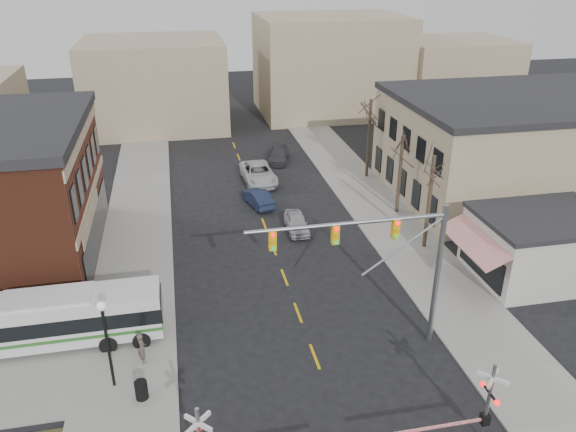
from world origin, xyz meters
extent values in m
plane|color=black|center=(0.00, 0.00, 0.00)|extent=(160.00, 160.00, 0.00)
cube|color=gray|center=(-9.50, 20.00, 0.06)|extent=(5.00, 60.00, 0.12)
cube|color=gray|center=(9.50, 20.00, 0.06)|extent=(5.00, 60.00, 0.12)
cube|color=tan|center=(-11.95, 16.00, 4.30)|extent=(0.10, 15.00, 0.50)
cube|color=tan|center=(-11.95, 16.00, 8.40)|extent=(0.10, 15.00, 0.70)
cube|color=black|center=(-11.95, 16.00, 1.80)|extent=(0.08, 13.00, 2.60)
cube|color=tan|center=(22.00, 20.00, 4.00)|extent=(20.00, 15.00, 8.00)
cube|color=#262628|center=(22.00, 20.00, 8.25)|extent=(20.30, 15.30, 0.50)
cube|color=beige|center=(16.00, 7.00, 2.00)|extent=(8.00, 6.00, 4.00)
cube|color=#262628|center=(16.00, 7.00, 4.15)|extent=(8.20, 6.20, 0.30)
cube|color=red|center=(11.20, 7.00, 3.00)|extent=(1.68, 6.00, 0.87)
cylinder|color=#382B21|center=(10.50, 12.00, 3.50)|extent=(0.28, 0.28, 6.75)
cylinder|color=#382B21|center=(10.80, 18.00, 3.27)|extent=(0.28, 0.28, 6.30)
cylinder|color=#382B21|center=(11.00, 26.00, 3.72)|extent=(0.28, 0.28, 7.20)
cube|color=silver|center=(-13.30, 5.73, 1.69)|extent=(11.32, 2.51, 2.47)
cube|color=black|center=(-13.30, 5.73, 1.84)|extent=(11.36, 2.55, 0.85)
cube|color=#2B6923|center=(-13.30, 5.73, 1.08)|extent=(11.36, 2.55, 0.19)
cylinder|color=black|center=(-13.30, 5.73, 0.47)|extent=(0.96, 2.46, 0.94)
cylinder|color=gray|center=(6.37, 2.09, 4.00)|extent=(0.28, 0.28, 8.00)
cylinder|color=gray|center=(1.47, 2.09, 7.50)|extent=(9.81, 0.20, 0.20)
cube|color=gold|center=(3.87, 2.09, 7.00)|extent=(0.35, 0.30, 1.00)
cube|color=gold|center=(0.87, 2.09, 7.00)|extent=(0.35, 0.30, 1.00)
cube|color=gold|center=(-2.13, 2.09, 7.00)|extent=(0.35, 0.30, 1.00)
cube|color=silver|center=(-6.17, -4.68, 3.30)|extent=(1.00, 1.00, 0.18)
cube|color=silver|center=(-6.17, -4.68, 3.30)|extent=(1.00, 1.00, 0.18)
sphere|color=#FF0C0C|center=(-6.17, -4.13, 2.50)|extent=(0.26, 0.26, 0.26)
cylinder|color=gray|center=(5.73, -4.67, 2.00)|extent=(0.16, 0.16, 4.00)
cube|color=silver|center=(5.73, -4.67, 3.30)|extent=(1.00, 1.00, 0.18)
cube|color=silver|center=(5.73, -4.67, 3.30)|extent=(1.00, 1.00, 0.18)
sphere|color=#FF0C0C|center=(5.73, -5.22, 2.50)|extent=(0.26, 0.26, 0.26)
sphere|color=#FF0C0C|center=(5.73, -4.12, 2.50)|extent=(0.26, 0.26, 0.26)
cube|color=black|center=(5.73, -4.67, 1.10)|extent=(0.35, 0.35, 0.50)
cube|color=#FF0C0C|center=(3.13, -4.67, 1.10)|extent=(5.00, 0.10, 0.10)
cylinder|color=black|center=(-10.00, 1.78, 2.31)|extent=(0.14, 0.14, 4.38)
sphere|color=silver|center=(-10.00, 1.78, 4.65)|extent=(0.44, 0.44, 0.44)
cylinder|color=black|center=(-8.65, 0.63, 0.59)|extent=(0.60, 0.60, 0.94)
imported|color=#A2A1A5|center=(2.21, 16.45, 0.66)|extent=(1.74, 3.94, 1.32)
imported|color=#17203A|center=(0.09, 21.65, 0.67)|extent=(2.37, 4.30, 1.34)
imported|color=#BBBBBB|center=(0.94, 26.85, 0.82)|extent=(3.05, 6.04, 1.64)
imported|color=#36363A|center=(3.82, 32.05, 0.67)|extent=(3.16, 4.96, 1.34)
imported|color=#564945|center=(-8.67, 3.27, 0.97)|extent=(0.58, 0.72, 1.70)
imported|color=#394165|center=(-10.51, 7.87, 0.98)|extent=(1.06, 1.05, 1.73)
camera|label=1|loc=(-6.04, -20.44, 18.97)|focal=35.00mm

